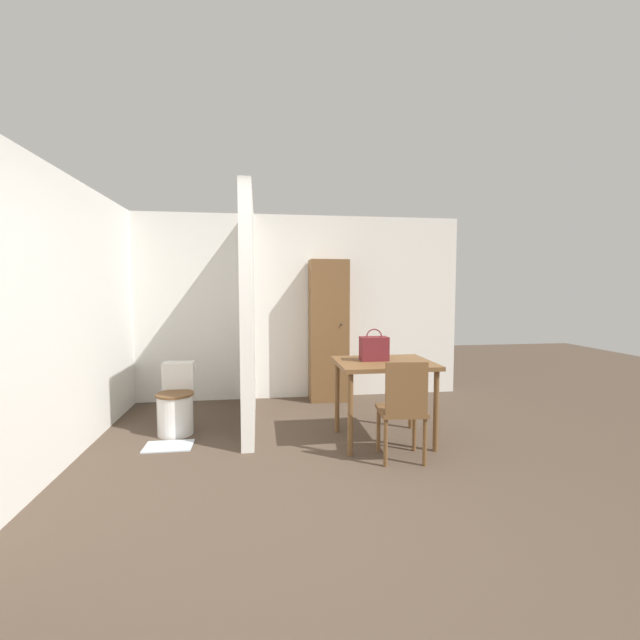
# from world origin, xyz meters

# --- Properties ---
(ground_plane) EXTENTS (16.00, 16.00, 0.00)m
(ground_plane) POSITION_xyz_m (0.00, 0.00, 0.00)
(ground_plane) COLOR #4C3D30
(wall_back) EXTENTS (4.94, 0.12, 2.50)m
(wall_back) POSITION_xyz_m (0.00, 3.33, 1.25)
(wall_back) COLOR white
(wall_back) RESTS_ON ground_plane
(wall_left) EXTENTS (0.12, 4.27, 2.50)m
(wall_left) POSITION_xyz_m (-2.03, 1.64, 1.25)
(wall_left) COLOR white
(wall_left) RESTS_ON ground_plane
(partition_wall) EXTENTS (0.12, 1.95, 2.50)m
(partition_wall) POSITION_xyz_m (-0.46, 2.30, 1.25)
(partition_wall) COLOR white
(partition_wall) RESTS_ON ground_plane
(dining_table) EXTENTS (0.93, 0.78, 0.80)m
(dining_table) POSITION_xyz_m (0.87, 1.46, 0.70)
(dining_table) COLOR brown
(dining_table) RESTS_ON ground_plane
(wooden_chair) EXTENTS (0.43, 0.43, 0.90)m
(wooden_chair) POSITION_xyz_m (0.89, 0.94, 0.49)
(wooden_chair) COLOR brown
(wooden_chair) RESTS_ON ground_plane
(toilet) EXTENTS (0.38, 0.53, 0.71)m
(toilet) POSITION_xyz_m (-1.21, 2.01, 0.30)
(toilet) COLOR white
(toilet) RESTS_ON ground_plane
(handbag) EXTENTS (0.27, 0.16, 0.32)m
(handbag) POSITION_xyz_m (0.78, 1.51, 0.92)
(handbag) COLOR maroon
(handbag) RESTS_ON dining_table
(wooden_cabinet) EXTENTS (0.51, 0.37, 1.89)m
(wooden_cabinet) POSITION_xyz_m (0.58, 3.08, 0.94)
(wooden_cabinet) COLOR brown
(wooden_cabinet) RESTS_ON ground_plane
(bath_mat) EXTENTS (0.45, 0.30, 0.01)m
(bath_mat) POSITION_xyz_m (-1.21, 1.59, 0.01)
(bath_mat) COLOR #B2BCC6
(bath_mat) RESTS_ON ground_plane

